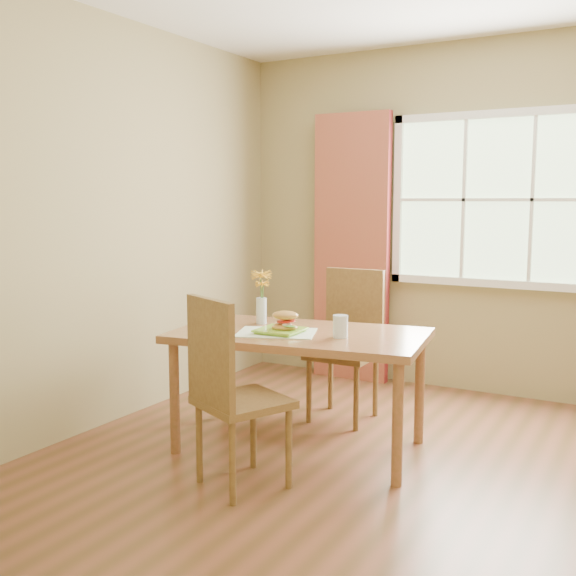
% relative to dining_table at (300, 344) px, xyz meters
% --- Properties ---
extents(room, '(4.24, 3.84, 2.74)m').
position_rel_dining_table_xyz_m(room, '(0.75, -0.14, 0.70)').
color(room, brown).
rests_on(room, ground).
extents(window, '(1.62, 0.06, 1.32)m').
position_rel_dining_table_xyz_m(window, '(0.75, 1.73, 0.85)').
color(window, '#B4D6A2').
rests_on(window, room).
extents(curtain_left, '(0.65, 0.08, 2.20)m').
position_rel_dining_table_xyz_m(curtain_left, '(-0.40, 1.64, 0.45)').
color(curtain_left, maroon).
rests_on(curtain_left, room).
extents(dining_table, '(1.59, 1.05, 0.72)m').
position_rel_dining_table_xyz_m(dining_table, '(0.00, 0.00, 0.00)').
color(dining_table, brown).
rests_on(dining_table, room).
extents(chair_near, '(0.56, 0.56, 1.01)m').
position_rel_dining_table_xyz_m(chair_near, '(-0.04, -0.70, -0.09)').
color(chair_near, brown).
rests_on(chair_near, room).
extents(chair_far, '(0.43, 0.43, 1.02)m').
position_rel_dining_table_xyz_m(chair_far, '(-0.00, 0.71, -0.08)').
color(chair_far, brown).
rests_on(chair_far, room).
extents(placemat, '(0.54, 0.47, 0.01)m').
position_rel_dining_table_xyz_m(placemat, '(-0.10, -0.11, 0.08)').
color(placemat, beige).
rests_on(placemat, dining_table).
extents(plate, '(0.26, 0.26, 0.01)m').
position_rel_dining_table_xyz_m(plate, '(-0.07, -0.11, 0.09)').
color(plate, '#7DB52D').
rests_on(plate, placemat).
extents(croissant_sandwich, '(0.19, 0.15, 0.12)m').
position_rel_dining_table_xyz_m(croissant_sandwich, '(-0.04, -0.10, 0.15)').
color(croissant_sandwich, '#CC8C45').
rests_on(croissant_sandwich, plate).
extents(water_glass, '(0.09, 0.09, 0.13)m').
position_rel_dining_table_xyz_m(water_glass, '(0.28, -0.04, 0.14)').
color(water_glass, silver).
rests_on(water_glass, dining_table).
extents(flower_vase, '(0.14, 0.14, 0.34)m').
position_rel_dining_table_xyz_m(flower_vase, '(-0.34, 0.11, 0.28)').
color(flower_vase, silver).
rests_on(flower_vase, dining_table).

